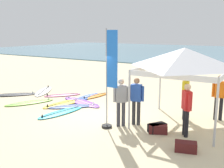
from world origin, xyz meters
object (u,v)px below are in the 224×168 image
surfboard_pink (62,95)px  gear_bag_near_tent (158,129)px  surfboard_orange (95,96)px  surfboard_yellow (66,103)px  canopy_tent (185,58)px  person_blue (136,98)px  surfboard_navy (73,106)px  person_orange (219,95)px  surfboard_purple (81,102)px  person_yellow (185,94)px  surfboard_white (44,91)px  surfboard_lime (30,102)px  surfboard_cyan (61,112)px  surfboard_blue (86,97)px  gear_bag_on_sand (157,128)px  banner_flag (109,84)px  person_grey (121,99)px  person_red (186,106)px  gear_bag_by_pole (186,147)px  surfboard_black (13,95)px

surfboard_pink → gear_bag_near_tent: size_ratio=2.93×
surfboard_orange → surfboard_yellow: bearing=-102.6°
canopy_tent → surfboard_yellow: canopy_tent is taller
surfboard_pink → person_blue: 5.65m
surfboard_navy → person_orange: size_ratio=1.21×
surfboard_purple → person_yellow: bearing=2.2°
surfboard_orange → surfboard_navy: 2.05m
canopy_tent → person_orange: 2.09m
surfboard_white → surfboard_pink: same height
surfboard_lime → surfboard_navy: same height
surfboard_cyan → surfboard_blue: size_ratio=1.10×
surfboard_pink → surfboard_cyan: (2.00, -2.31, -0.00)m
surfboard_purple → gear_bag_on_sand: gear_bag_on_sand is taller
surfboard_pink → person_yellow: bearing=-3.3°
surfboard_cyan → gear_bag_on_sand: gear_bag_on_sand is taller
surfboard_yellow → surfboard_orange: 1.82m
person_blue → person_orange: bearing=40.8°
surfboard_pink → person_orange: size_ratio=1.03×
surfboard_purple → banner_flag: banner_flag is taller
surfboard_white → person_grey: person_grey is taller
surfboard_blue → surfboard_orange: bearing=63.6°
surfboard_lime → surfboard_yellow: 1.68m
surfboard_cyan → surfboard_purple: bearing=100.2°
surfboard_navy → person_red: (5.22, -0.70, 0.95)m
surfboard_pink → surfboard_cyan: size_ratio=0.76×
surfboard_pink → gear_bag_by_pole: (7.39, -3.16, 0.10)m
gear_bag_by_pole → gear_bag_on_sand: size_ratio=1.00×
surfboard_navy → person_grey: (3.01, -0.99, 0.95)m
surfboard_orange → gear_bag_by_pole: size_ratio=3.17×
surfboard_white → person_yellow: person_yellow is taller
surfboard_white → person_grey: size_ratio=1.41×
surfboard_white → banner_flag: (6.06, -2.82, 1.54)m
surfboard_orange → banner_flag: size_ratio=0.56×
person_blue → person_yellow: 2.01m
surfboard_white → gear_bag_on_sand: gear_bag_on_sand is taller
surfboard_blue → gear_bag_by_pole: bearing=-29.4°
surfboard_black → surfboard_pink: 2.61m
surfboard_blue → person_red: size_ratio=1.24×
surfboard_white → gear_bag_on_sand: bearing=-16.7°
surfboard_blue → person_red: 6.21m
gear_bag_on_sand → surfboard_navy: bearing=169.1°
surfboard_white → person_blue: (6.70, -2.04, 0.95)m
surfboard_blue → person_orange: size_ratio=1.24×
surfboard_lime → person_yellow: (6.81, 1.53, 0.95)m
surfboard_black → surfboard_yellow: (3.45, 0.20, 0.00)m
person_blue → gear_bag_on_sand: size_ratio=2.85×
surfboard_black → surfboard_white: 1.61m
person_red → gear_bag_by_pole: (0.35, -1.12, -0.85)m
surfboard_cyan → banner_flag: (2.59, -0.40, 1.54)m
person_grey → person_orange: size_ratio=1.00×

